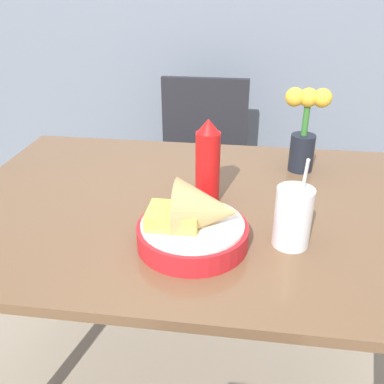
{
  "coord_description": "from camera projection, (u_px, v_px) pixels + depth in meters",
  "views": [
    {
      "loc": [
        0.15,
        -0.98,
        1.29
      ],
      "look_at": [
        0.02,
        -0.06,
        0.81
      ],
      "focal_mm": 40.0,
      "sensor_mm": 36.0,
      "label": 1
    }
  ],
  "objects": [
    {
      "name": "flower_vase",
      "position": [
        305.0,
        128.0,
        1.25
      ],
      "size": [
        0.13,
        0.07,
        0.25
      ],
      "color": "black",
      "rests_on": "dining_table"
    },
    {
      "name": "drink_cup",
      "position": [
        293.0,
        219.0,
        0.92
      ],
      "size": [
        0.08,
        0.08,
        0.22
      ],
      "color": "silver",
      "rests_on": "dining_table"
    },
    {
      "name": "food_basket",
      "position": [
        197.0,
        223.0,
        0.93
      ],
      "size": [
        0.25,
        0.25,
        0.16
      ],
      "color": "red",
      "rests_on": "dining_table"
    },
    {
      "name": "chair_far_window",
      "position": [
        202.0,
        158.0,
        1.99
      ],
      "size": [
        0.4,
        0.4,
        0.87
      ],
      "color": "black",
      "rests_on": "ground_plane"
    },
    {
      "name": "dining_table",
      "position": [
        188.0,
        232.0,
        1.17
      ],
      "size": [
        1.22,
        0.87,
        0.75
      ],
      "color": "brown",
      "rests_on": "ground_plane"
    },
    {
      "name": "ketchup_bottle",
      "position": [
        208.0,
        163.0,
        1.08
      ],
      "size": [
        0.06,
        0.06,
        0.22
      ],
      "color": "red",
      "rests_on": "dining_table"
    }
  ]
}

